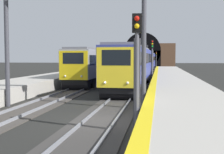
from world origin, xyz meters
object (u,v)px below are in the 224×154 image
(train_adjacent_platform, at_px, (110,62))
(train_main_approaching, at_px, (142,62))
(railway_signal_near, at_px, (137,64))
(railway_signal_far, at_px, (156,59))
(railway_signal_mid, at_px, (152,57))
(overhead_signal_gantry, at_px, (73,14))

(train_adjacent_platform, bearing_deg, train_main_approaching, 107.47)
(railway_signal_near, xyz_separation_m, railway_signal_far, (71.81, 0.00, -0.08))
(train_main_approaching, height_order, railway_signal_mid, railway_signal_mid)
(train_main_approaching, xyz_separation_m, railway_signal_mid, (-10.49, -1.84, 0.80))
(train_adjacent_platform, height_order, overhead_signal_gantry, overhead_signal_gantry)
(railway_signal_near, bearing_deg, railway_signal_far, -180.00)
(train_main_approaching, distance_m, railway_signal_far, 35.20)
(overhead_signal_gantry, bearing_deg, train_adjacent_platform, 4.76)
(train_adjacent_platform, xyz_separation_m, railway_signal_near, (-35.17, -6.73, 0.48))
(train_adjacent_platform, bearing_deg, overhead_signal_gantry, 5.24)
(train_adjacent_platform, xyz_separation_m, railway_signal_far, (36.64, -6.73, 0.40))
(railway_signal_mid, bearing_deg, train_adjacent_platform, -143.19)
(railway_signal_far, bearing_deg, overhead_signal_gantry, -3.71)
(train_adjacent_platform, bearing_deg, railway_signal_mid, 37.29)
(railway_signal_near, distance_m, railway_signal_far, 71.81)
(railway_signal_mid, bearing_deg, railway_signal_far, -180.00)
(train_main_approaching, relative_size, overhead_signal_gantry, 6.45)
(railway_signal_far, height_order, overhead_signal_gantry, overhead_signal_gantry)
(overhead_signal_gantry, bearing_deg, railway_signal_far, -3.71)
(railway_signal_far, distance_m, overhead_signal_gantry, 66.24)
(train_main_approaching, height_order, railway_signal_near, train_main_approaching)
(railway_signal_mid, relative_size, railway_signal_far, 1.12)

